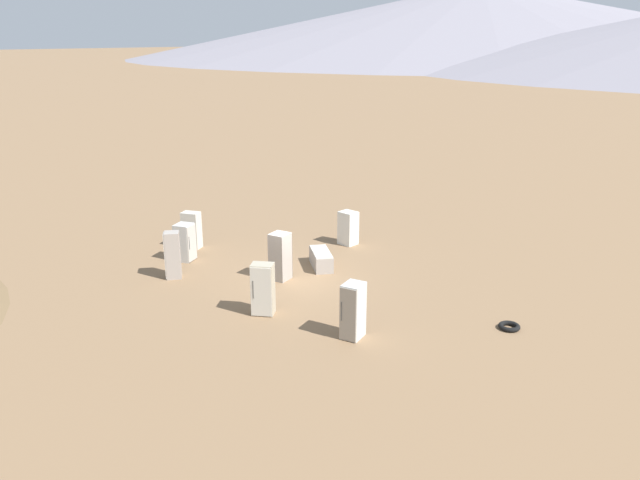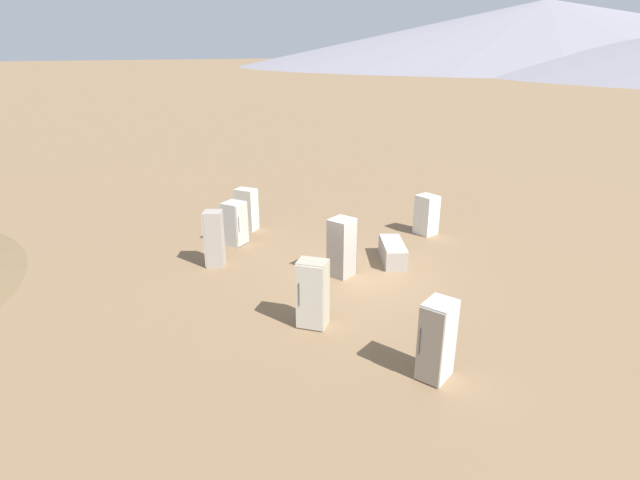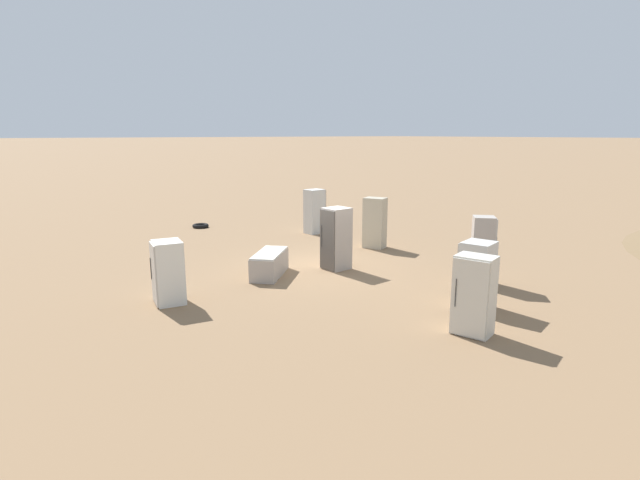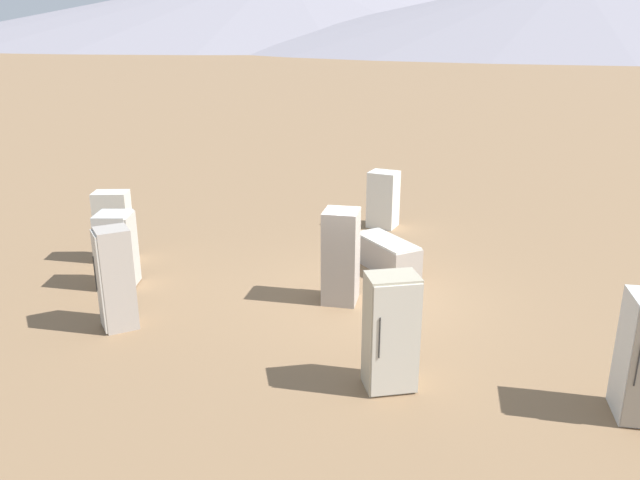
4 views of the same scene
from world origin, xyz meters
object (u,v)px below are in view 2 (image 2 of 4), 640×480
(discarded_fridge_3, at_px, (342,247))
(discarded_fridge_7, at_px, (427,215))
(discarded_fridge_2, at_px, (214,239))
(discarded_fridge_5, at_px, (247,209))
(discarded_fridge_1, at_px, (437,340))
(discarded_fridge_0, at_px, (313,294))
(discarded_fridge_6, at_px, (393,252))
(discarded_fridge_4, at_px, (235,223))

(discarded_fridge_3, xyz_separation_m, discarded_fridge_7, (-0.04, 5.39, -0.17))
(discarded_fridge_2, distance_m, discarded_fridge_7, 8.53)
(discarded_fridge_2, height_order, discarded_fridge_7, discarded_fridge_2)
(discarded_fridge_5, relative_size, discarded_fridge_7, 1.08)
(discarded_fridge_1, xyz_separation_m, discarded_fridge_7, (-5.12, 8.26, -0.14))
(discarded_fridge_0, xyz_separation_m, discarded_fridge_6, (-0.90, 5.10, -0.58))
(discarded_fridge_3, relative_size, discarded_fridge_4, 1.18)
(discarded_fridge_7, bearing_deg, discarded_fridge_5, -132.16)
(discarded_fridge_5, distance_m, discarded_fridge_6, 6.56)
(discarded_fridge_0, height_order, discarded_fridge_7, discarded_fridge_0)
(discarded_fridge_0, xyz_separation_m, discarded_fridge_7, (-1.54, 8.43, -0.14))
(discarded_fridge_4, bearing_deg, discarded_fridge_2, 16.90)
(discarded_fridge_3, distance_m, discarded_fridge_6, 2.24)
(discarded_fridge_2, xyz_separation_m, discarded_fridge_7, (3.71, 7.68, -0.18))
(discarded_fridge_6, bearing_deg, discarded_fridge_3, 29.84)
(discarded_fridge_2, distance_m, discarded_fridge_5, 3.84)
(discarded_fridge_0, distance_m, discarded_fridge_5, 8.34)
(discarded_fridge_2, height_order, discarded_fridge_6, discarded_fridge_2)
(discarded_fridge_2, bearing_deg, discarded_fridge_0, -141.04)
(discarded_fridge_0, xyz_separation_m, discarded_fridge_3, (-1.51, 3.04, 0.03))
(discarded_fridge_2, xyz_separation_m, discarded_fridge_5, (-2.09, 3.21, -0.11))
(discarded_fridge_1, relative_size, discarded_fridge_6, 1.02)
(discarded_fridge_1, height_order, discarded_fridge_5, discarded_fridge_1)
(discarded_fridge_3, relative_size, discarded_fridge_6, 1.06)
(discarded_fridge_6, xyz_separation_m, discarded_fridge_7, (-0.65, 3.32, 0.44))
(discarded_fridge_1, distance_m, discarded_fridge_4, 10.21)
(discarded_fridge_4, bearing_deg, discarded_fridge_6, 100.34)
(discarded_fridge_3, bearing_deg, discarded_fridge_2, -151.93)
(discarded_fridge_5, bearing_deg, discarded_fridge_3, -25.57)
(discarded_fridge_4, xyz_separation_m, discarded_fridge_6, (5.46, 2.58, -0.47))
(discarded_fridge_0, relative_size, discarded_fridge_6, 1.02)
(discarded_fridge_1, bearing_deg, discarded_fridge_3, -33.74)
(discarded_fridge_6, relative_size, discarded_fridge_7, 1.15)
(discarded_fridge_0, relative_size, discarded_fridge_1, 1.00)
(discarded_fridge_0, xyz_separation_m, discarded_fridge_5, (-7.34, 3.96, -0.08))
(discarded_fridge_2, bearing_deg, discarded_fridge_1, -136.66)
(discarded_fridge_4, relative_size, discarded_fridge_6, 0.90)
(discarded_fridge_3, distance_m, discarded_fridge_4, 4.88)
(discarded_fridge_0, distance_m, discarded_fridge_3, 3.39)
(discarded_fridge_4, distance_m, discarded_fridge_6, 6.05)
(discarded_fridge_1, distance_m, discarded_fridge_5, 11.56)
(discarded_fridge_6, bearing_deg, discarded_fridge_7, -122.74)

